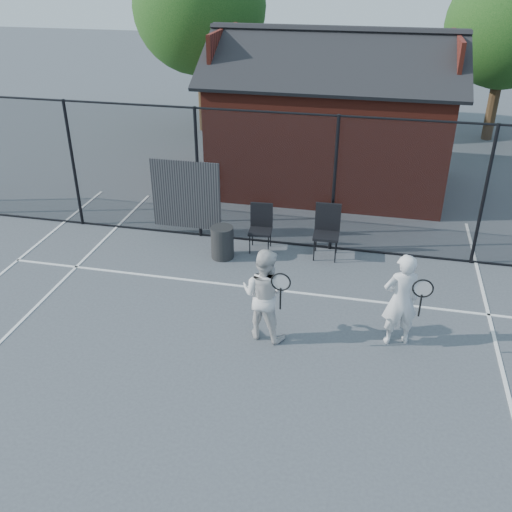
% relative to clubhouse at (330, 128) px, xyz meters
% --- Properties ---
extents(ground, '(80.00, 80.00, 0.00)m').
position_rel_clubhouse_xyz_m(ground, '(-0.50, -9.00, -1.61)').
color(ground, '#494E54').
rests_on(ground, ground).
extents(court_lines, '(11.02, 18.00, 0.01)m').
position_rel_clubhouse_xyz_m(court_lines, '(-0.50, -10.32, -1.60)').
color(court_lines, white).
rests_on(court_lines, ground).
extents(fence, '(22.04, 3.00, 3.00)m').
position_rel_clubhouse_xyz_m(fence, '(-0.80, -4.00, -0.16)').
color(fence, black).
rests_on(fence, ground).
extents(clubhouse, '(6.50, 4.36, 4.19)m').
position_rel_clubhouse_xyz_m(clubhouse, '(0.00, 0.00, 0.00)').
color(clubhouse, maroon).
rests_on(clubhouse, ground).
extents(tree_left, '(4.48, 4.48, 6.44)m').
position_rel_clubhouse_xyz_m(tree_left, '(-5.00, 4.50, 2.58)').
color(tree_left, '#352015').
rests_on(tree_left, ground).
extents(tree_right, '(3.97, 3.97, 5.70)m').
position_rel_clubhouse_xyz_m(tree_right, '(5.00, 5.50, 2.10)').
color(tree_right, '#352015').
rests_on(tree_right, ground).
extents(player_front, '(0.79, 0.64, 1.67)m').
position_rel_clubhouse_xyz_m(player_front, '(1.94, -7.18, -0.77)').
color(player_front, silver).
rests_on(player_front, ground).
extents(player_back, '(0.96, 0.80, 1.66)m').
position_rel_clubhouse_xyz_m(player_back, '(-0.28, -7.47, -0.78)').
color(player_back, silver).
rests_on(player_back, ground).
extents(chair_left, '(0.56, 0.58, 1.13)m').
position_rel_clubhouse_xyz_m(chair_left, '(0.44, -4.40, -1.04)').
color(chair_left, black).
rests_on(chair_left, ground).
extents(chair_right, '(0.53, 0.54, 1.02)m').
position_rel_clubhouse_xyz_m(chair_right, '(-1.00, -4.40, -1.10)').
color(chair_right, black).
rests_on(chair_right, ground).
extents(waste_bin, '(0.49, 0.49, 0.71)m').
position_rel_clubhouse_xyz_m(waste_bin, '(-1.72, -4.90, -1.25)').
color(waste_bin, '#252525').
rests_on(waste_bin, ground).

